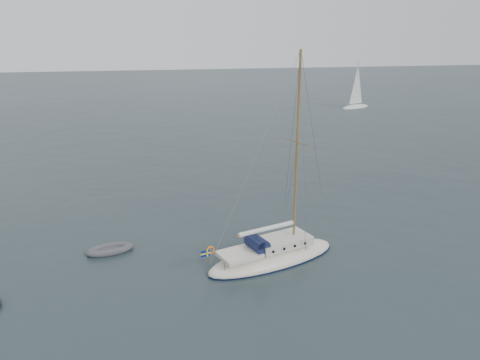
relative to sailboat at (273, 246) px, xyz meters
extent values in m
plane|color=black|center=(-2.46, 1.92, -1.03)|extent=(300.00, 300.00, 0.00)
ellipsoid|color=silver|center=(0.00, 0.00, -0.88)|extent=(9.11, 2.83, 1.52)
cube|color=beige|center=(0.71, 0.00, 0.16)|extent=(3.64, 1.92, 0.56)
cube|color=silver|center=(-2.43, 0.00, 0.00)|extent=(2.43, 1.92, 0.25)
cylinder|color=#131B3C|center=(-1.17, 0.00, 0.44)|extent=(0.97, 1.67, 0.97)
cube|color=#131B3C|center=(-1.37, 0.00, 0.64)|extent=(0.46, 1.67, 0.40)
cylinder|color=brown|center=(1.62, 0.00, 5.95)|extent=(0.15, 0.15, 12.15)
cylinder|color=brown|center=(1.62, 0.00, 6.56)|extent=(0.05, 2.23, 0.05)
cylinder|color=brown|center=(-0.51, 0.00, 1.24)|extent=(4.25, 0.10, 0.10)
cylinder|color=silver|center=(-0.51, 0.00, 1.29)|extent=(3.95, 0.28, 0.28)
cylinder|color=gray|center=(-4.05, 0.00, 0.43)|extent=(0.04, 2.23, 0.04)
torus|color=orange|center=(-4.10, 0.61, 0.43)|extent=(0.55, 0.10, 0.55)
cylinder|color=brown|center=(-4.41, 0.00, 0.33)|extent=(0.03, 0.03, 0.91)
cube|color=navy|center=(-4.71, 0.00, 0.64)|extent=(0.61, 0.02, 0.38)
cube|color=yellow|center=(-4.71, 0.00, 0.64)|extent=(0.63, 0.03, 0.09)
cube|color=yellow|center=(-4.60, 0.00, 0.64)|extent=(0.09, 0.03, 0.40)
cylinder|color=black|center=(-0.61, 0.97, 0.16)|extent=(0.18, 0.06, 0.18)
cylinder|color=black|center=(-0.61, -0.97, 0.16)|extent=(0.18, 0.06, 0.18)
cylinder|color=black|center=(0.20, 0.97, 0.16)|extent=(0.18, 0.06, 0.18)
cylinder|color=black|center=(0.20, -0.97, 0.16)|extent=(0.18, 0.06, 0.18)
cylinder|color=black|center=(1.01, 0.97, 0.16)|extent=(0.18, 0.06, 0.18)
cylinder|color=black|center=(1.01, -0.97, 0.16)|extent=(0.18, 0.06, 0.18)
cylinder|color=black|center=(1.82, 0.97, 0.16)|extent=(0.18, 0.06, 0.18)
cylinder|color=black|center=(1.82, -0.97, 0.16)|extent=(0.18, 0.06, 0.18)
cube|color=#4F4F54|center=(-10.30, 3.27, -0.90)|extent=(1.91, 0.78, 0.11)
ellipsoid|color=silver|center=(31.52, 56.49, -0.98)|extent=(6.67, 2.22, 1.11)
cylinder|color=gray|center=(31.52, 56.49, 3.41)|extent=(0.11, 0.11, 7.78)
cone|color=silver|center=(31.46, 56.49, 3.41)|extent=(3.55, 3.55, 7.22)
camera|label=1|loc=(-7.34, -26.03, 13.10)|focal=35.00mm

